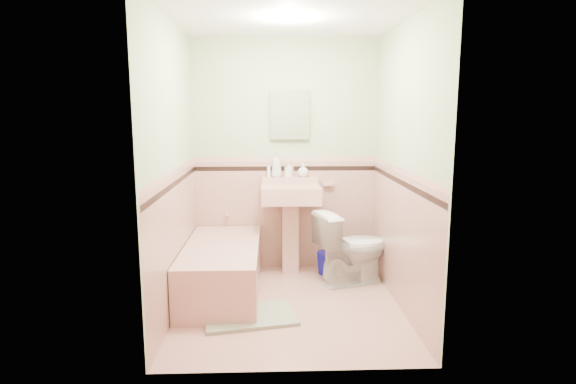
{
  "coord_description": "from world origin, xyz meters",
  "views": [
    {
      "loc": [
        -0.16,
        -4.03,
        1.72
      ],
      "look_at": [
        0.0,
        0.25,
        1.0
      ],
      "focal_mm": 29.35,
      "sensor_mm": 36.0,
      "label": 1
    }
  ],
  "objects_px": {
    "medicine_cabinet": "(290,115)",
    "bucket": "(327,263)",
    "toilet": "(352,247)",
    "sink": "(291,230)",
    "soap_bottle_right": "(303,170)",
    "bathtub": "(222,270)",
    "soap_bottle_mid": "(289,169)",
    "soap_bottle_left": "(277,165)",
    "shoe": "(235,308)"
  },
  "relations": [
    {
      "from": "toilet",
      "to": "shoe",
      "type": "distance_m",
      "value": 1.4
    },
    {
      "from": "sink",
      "to": "toilet",
      "type": "height_order",
      "value": "sink"
    },
    {
      "from": "toilet",
      "to": "shoe",
      "type": "height_order",
      "value": "toilet"
    },
    {
      "from": "medicine_cabinet",
      "to": "bucket",
      "type": "relative_size",
      "value": 2.01
    },
    {
      "from": "soap_bottle_left",
      "to": "shoe",
      "type": "height_order",
      "value": "soap_bottle_left"
    },
    {
      "from": "soap_bottle_right",
      "to": "toilet",
      "type": "xyz_separation_m",
      "value": [
        0.47,
        -0.48,
        -0.73
      ]
    },
    {
      "from": "soap_bottle_right",
      "to": "shoe",
      "type": "relative_size",
      "value": 0.98
    },
    {
      "from": "soap_bottle_mid",
      "to": "soap_bottle_right",
      "type": "xyz_separation_m",
      "value": [
        0.15,
        0.0,
        -0.01
      ]
    },
    {
      "from": "toilet",
      "to": "medicine_cabinet",
      "type": "bearing_deg",
      "value": 31.81
    },
    {
      "from": "medicine_cabinet",
      "to": "bucket",
      "type": "bearing_deg",
      "value": -29.5
    },
    {
      "from": "bathtub",
      "to": "soap_bottle_right",
      "type": "distance_m",
      "value": 1.4
    },
    {
      "from": "sink",
      "to": "shoe",
      "type": "relative_size",
      "value": 6.37
    },
    {
      "from": "bucket",
      "to": "soap_bottle_right",
      "type": "bearing_deg",
      "value": 142.55
    },
    {
      "from": "medicine_cabinet",
      "to": "bucket",
      "type": "distance_m",
      "value": 1.65
    },
    {
      "from": "bathtub",
      "to": "medicine_cabinet",
      "type": "distance_m",
      "value": 1.78
    },
    {
      "from": "medicine_cabinet",
      "to": "toilet",
      "type": "height_order",
      "value": "medicine_cabinet"
    },
    {
      "from": "soap_bottle_right",
      "to": "bucket",
      "type": "bearing_deg",
      "value": -37.45
    },
    {
      "from": "sink",
      "to": "toilet",
      "type": "relative_size",
      "value": 1.29
    },
    {
      "from": "soap_bottle_left",
      "to": "bucket",
      "type": "relative_size",
      "value": 1.14
    },
    {
      "from": "sink",
      "to": "soap_bottle_right",
      "type": "height_order",
      "value": "soap_bottle_right"
    },
    {
      "from": "medicine_cabinet",
      "to": "soap_bottle_right",
      "type": "distance_m",
      "value": 0.61
    },
    {
      "from": "soap_bottle_left",
      "to": "soap_bottle_right",
      "type": "bearing_deg",
      "value": 0.0
    },
    {
      "from": "bucket",
      "to": "medicine_cabinet",
      "type": "bearing_deg",
      "value": 150.5
    },
    {
      "from": "soap_bottle_right",
      "to": "shoe",
      "type": "xyz_separation_m",
      "value": [
        -0.67,
        -1.22,
        -1.05
      ]
    },
    {
      "from": "soap_bottle_right",
      "to": "toilet",
      "type": "distance_m",
      "value": 0.99
    },
    {
      "from": "soap_bottle_right",
      "to": "toilet",
      "type": "relative_size",
      "value": 0.2
    },
    {
      "from": "toilet",
      "to": "bathtub",
      "type": "bearing_deg",
      "value": 81.59
    },
    {
      "from": "soap_bottle_mid",
      "to": "toilet",
      "type": "relative_size",
      "value": 0.22
    },
    {
      "from": "soap_bottle_right",
      "to": "toilet",
      "type": "height_order",
      "value": "soap_bottle_right"
    },
    {
      "from": "bathtub",
      "to": "soap_bottle_left",
      "type": "bearing_deg",
      "value": 52.99
    },
    {
      "from": "toilet",
      "to": "bucket",
      "type": "xyz_separation_m",
      "value": [
        -0.22,
        0.28,
        -0.26
      ]
    },
    {
      "from": "soap_bottle_left",
      "to": "shoe",
      "type": "bearing_deg",
      "value": -107.3
    },
    {
      "from": "bathtub",
      "to": "medicine_cabinet",
      "type": "xyz_separation_m",
      "value": [
        0.68,
        0.74,
        1.47
      ]
    },
    {
      "from": "sink",
      "to": "soap_bottle_left",
      "type": "distance_m",
      "value": 0.72
    },
    {
      "from": "soap_bottle_left",
      "to": "toilet",
      "type": "xyz_separation_m",
      "value": [
        0.76,
        -0.48,
        -0.79
      ]
    },
    {
      "from": "bathtub",
      "to": "soap_bottle_mid",
      "type": "bearing_deg",
      "value": 46.62
    },
    {
      "from": "bathtub",
      "to": "soap_bottle_right",
      "type": "height_order",
      "value": "soap_bottle_right"
    },
    {
      "from": "soap_bottle_mid",
      "to": "shoe",
      "type": "relative_size",
      "value": 1.09
    },
    {
      "from": "bathtub",
      "to": "soap_bottle_mid",
      "type": "xyz_separation_m",
      "value": [
        0.67,
        0.71,
        0.89
      ]
    },
    {
      "from": "toilet",
      "to": "shoe",
      "type": "bearing_deg",
      "value": 104.64
    },
    {
      "from": "soap_bottle_left",
      "to": "shoe",
      "type": "distance_m",
      "value": 1.69
    },
    {
      "from": "bathtub",
      "to": "toilet",
      "type": "distance_m",
      "value": 1.32
    },
    {
      "from": "toilet",
      "to": "soap_bottle_left",
      "type": "bearing_deg",
      "value": 39.21
    },
    {
      "from": "sink",
      "to": "shoe",
      "type": "bearing_deg",
      "value": -116.74
    },
    {
      "from": "sink",
      "to": "soap_bottle_left",
      "type": "relative_size",
      "value": 3.58
    },
    {
      "from": "medicine_cabinet",
      "to": "soap_bottle_left",
      "type": "relative_size",
      "value": 1.76
    },
    {
      "from": "sink",
      "to": "soap_bottle_left",
      "type": "height_order",
      "value": "soap_bottle_left"
    },
    {
      "from": "bathtub",
      "to": "sink",
      "type": "relative_size",
      "value": 1.55
    },
    {
      "from": "bathtub",
      "to": "soap_bottle_right",
      "type": "relative_size",
      "value": 10.1
    },
    {
      "from": "sink",
      "to": "soap_bottle_mid",
      "type": "xyz_separation_m",
      "value": [
        -0.01,
        0.18,
        0.63
      ]
    }
  ]
}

